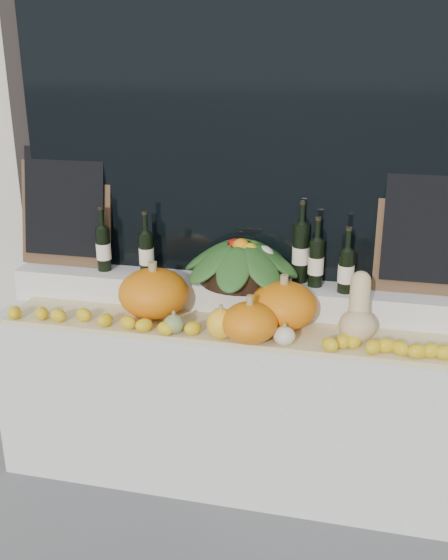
{
  "coord_description": "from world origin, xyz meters",
  "views": [
    {
      "loc": [
        0.61,
        -1.19,
        2.12
      ],
      "look_at": [
        0.0,
        1.45,
        1.12
      ],
      "focal_mm": 40.0,
      "sensor_mm": 36.0,
      "label": 1
    }
  ],
  "objects_px": {
    "pumpkin_left": "(154,293)",
    "produce_bowl": "(241,261)",
    "pumpkin_right": "(283,305)",
    "wine_bottle_tall": "(301,252)",
    "butternut_squash": "(358,315)"
  },
  "relations": [
    {
      "from": "pumpkin_right",
      "to": "butternut_squash",
      "type": "distance_m",
      "value": 0.34
    },
    {
      "from": "pumpkin_left",
      "to": "produce_bowl",
      "type": "relative_size",
      "value": 0.56
    },
    {
      "from": "wine_bottle_tall",
      "to": "butternut_squash",
      "type": "bearing_deg",
      "value": -47.6
    },
    {
      "from": "pumpkin_right",
      "to": "produce_bowl",
      "type": "relative_size",
      "value": 0.51
    },
    {
      "from": "pumpkin_right",
      "to": "wine_bottle_tall",
      "type": "xyz_separation_m",
      "value": [
        0.04,
        0.27,
        0.18
      ]
    },
    {
      "from": "pumpkin_right",
      "to": "produce_bowl",
      "type": "height_order",
      "value": "produce_bowl"
    },
    {
      "from": "pumpkin_right",
      "to": "produce_bowl",
      "type": "xyz_separation_m",
      "value": [
        -0.24,
        0.2,
        0.13
      ]
    },
    {
      "from": "wine_bottle_tall",
      "to": "pumpkin_right",
      "type": "bearing_deg",
      "value": -98.91
    },
    {
      "from": "produce_bowl",
      "to": "pumpkin_left",
      "type": "bearing_deg",
      "value": -151.79
    },
    {
      "from": "pumpkin_right",
      "to": "produce_bowl",
      "type": "distance_m",
      "value": 0.34
    },
    {
      "from": "pumpkin_left",
      "to": "wine_bottle_tall",
      "type": "bearing_deg",
      "value": 22.57
    },
    {
      "from": "produce_bowl",
      "to": "wine_bottle_tall",
      "type": "xyz_separation_m",
      "value": [
        0.28,
        0.07,
        0.04
      ]
    },
    {
      "from": "produce_bowl",
      "to": "wine_bottle_tall",
      "type": "height_order",
      "value": "wine_bottle_tall"
    },
    {
      "from": "pumpkin_right",
      "to": "butternut_squash",
      "type": "bearing_deg",
      "value": -9.31
    },
    {
      "from": "pumpkin_right",
      "to": "wine_bottle_tall",
      "type": "bearing_deg",
      "value": 81.09
    }
  ]
}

